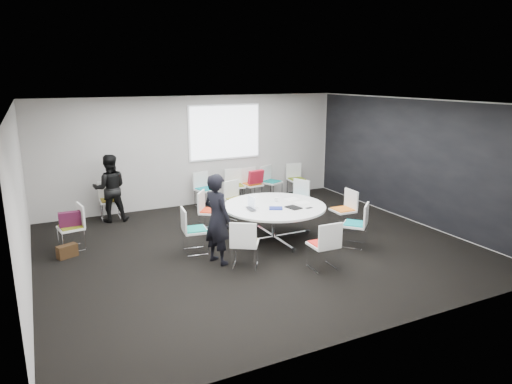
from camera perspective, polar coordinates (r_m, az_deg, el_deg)
name	(u,v)px	position (r m, az deg, el deg)	size (l,w,h in m)	color
room_shell	(260,177)	(8.71, 0.54, 1.89)	(8.08, 7.08, 2.88)	black
conference_table	(274,215)	(9.31, 2.29, -2.89)	(2.08, 2.08, 0.73)	silver
projection_screen	(225,132)	(12.04, -3.88, 7.47)	(1.90, 0.03, 1.35)	white
chair_ring_a	(343,218)	(10.13, 10.81, -3.17)	(0.46, 0.47, 0.88)	silver
chair_ring_b	(296,206)	(10.90, 5.08, -1.72)	(0.59, 0.60, 0.88)	silver
chair_ring_c	(237,207)	(10.78, -2.38, -1.85)	(0.58, 0.58, 0.88)	silver
chair_ring_d	(210,219)	(9.91, -5.73, -3.38)	(0.63, 0.64, 0.88)	silver
chair_ring_e	(195,239)	(8.77, -7.67, -5.81)	(0.50, 0.51, 0.88)	silver
chair_ring_f	(245,253)	(8.04, -1.42, -7.58)	(0.63, 0.63, 0.88)	silver
chair_ring_g	(323,254)	(8.06, 8.41, -7.68)	(0.48, 0.46, 0.88)	silver
chair_ring_h	(355,233)	(9.22, 12.26, -5.00)	(0.64, 0.64, 0.88)	silver
chair_back_a	(205,196)	(11.81, -6.35, -0.49)	(0.56, 0.56, 0.88)	silver
chair_back_b	(235,192)	(12.11, -2.62, -0.05)	(0.52, 0.51, 0.88)	silver
chair_back_c	(252,191)	(12.28, -0.49, 0.16)	(0.51, 0.50, 0.88)	silver
chair_back_d	(271,188)	(12.57, 1.94, 0.49)	(0.61, 0.60, 0.88)	silver
chair_back_e	(296,185)	(12.92, 5.07, 0.82)	(0.50, 0.49, 0.88)	silver
chair_spare_left	(72,236)	(9.53, -21.96, -5.11)	(0.51, 0.52, 0.88)	silver
chair_person_back	(111,208)	(11.23, -17.72, -1.88)	(0.48, 0.46, 0.88)	silver
person_main	(217,219)	(8.09, -4.87, -3.38)	(0.60, 0.39, 1.64)	black
person_back	(110,188)	(10.95, -17.79, 0.45)	(0.76, 0.59, 1.56)	black
laptop	(253,209)	(8.96, -0.34, -2.10)	(0.32, 0.21, 0.03)	#333338
laptop_lid	(251,202)	(9.02, -0.60, -1.22)	(0.30, 0.02, 0.22)	silver
notebook_black	(293,207)	(9.08, 4.71, -1.94)	(0.22, 0.30, 0.02)	black
tablet_folio	(276,208)	(9.00, 2.50, -2.04)	(0.26, 0.20, 0.03)	navy
papers_right	(291,199)	(9.73, 4.45, -0.87)	(0.30, 0.21, 0.00)	white
papers_front	(302,202)	(9.48, 5.79, -1.31)	(0.30, 0.21, 0.00)	silver
cup	(276,200)	(9.51, 2.55, -0.94)	(0.08, 0.08, 0.09)	white
phone	(309,208)	(9.10, 6.65, -1.99)	(0.14, 0.07, 0.01)	black
maroon_bag	(70,219)	(9.42, -22.25, -3.14)	(0.40, 0.14, 0.28)	#48132C
brown_bag	(67,251)	(9.21, -22.54, -6.85)	(0.36, 0.16, 0.24)	#332010
red_jacket	(256,177)	(11.99, -0.02, 1.90)	(0.44, 0.10, 0.35)	#AD1527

